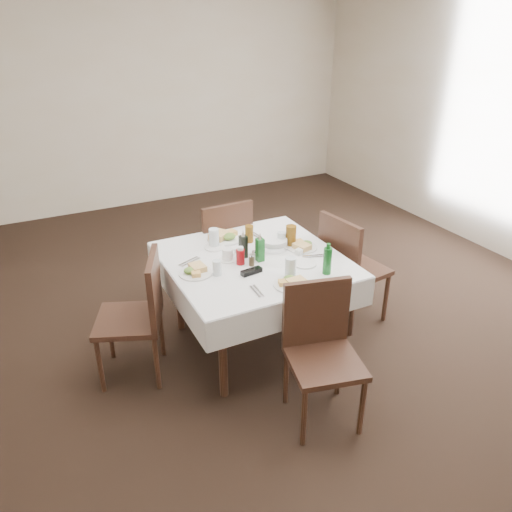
# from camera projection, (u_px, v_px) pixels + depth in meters

# --- Properties ---
(ground_plane) EXTENTS (7.00, 7.00, 0.00)m
(ground_plane) POSITION_uv_depth(u_px,v_px,m) (263.00, 330.00, 4.20)
(ground_plane) COLOR black
(room_shell) EXTENTS (6.04, 7.04, 2.80)m
(room_shell) POSITION_uv_depth(u_px,v_px,m) (264.00, 125.00, 3.43)
(room_shell) COLOR #C6B293
(room_shell) RESTS_ON ground
(dining_table) EXTENTS (1.28, 1.28, 0.76)m
(dining_table) POSITION_uv_depth(u_px,v_px,m) (254.00, 268.00, 3.75)
(dining_table) COLOR black
(dining_table) RESTS_ON ground
(chair_north) EXTENTS (0.47, 0.47, 0.97)m
(chair_north) POSITION_uv_depth(u_px,v_px,m) (223.00, 245.00, 4.40)
(chair_north) COLOR black
(chair_north) RESTS_ON ground
(chair_south) EXTENTS (0.53, 0.53, 0.93)m
(chair_south) POSITION_uv_depth(u_px,v_px,m) (321.00, 343.00, 3.15)
(chair_south) COLOR black
(chair_south) RESTS_ON ground
(chair_east) EXTENTS (0.51, 0.51, 0.97)m
(chair_east) POSITION_uv_depth(u_px,v_px,m) (348.00, 263.00, 4.09)
(chair_east) COLOR black
(chair_east) RESTS_ON ground
(chair_west) EXTENTS (0.58, 0.58, 0.95)m
(chair_west) POSITION_uv_depth(u_px,v_px,m) (141.00, 310.00, 3.49)
(chair_west) COLOR black
(chair_west) RESTS_ON ground
(meal_north) EXTENTS (0.29, 0.29, 0.06)m
(meal_north) POSITION_uv_depth(u_px,v_px,m) (225.00, 236.00, 4.00)
(meal_north) COLOR white
(meal_north) RESTS_ON dining_table
(meal_south) EXTENTS (0.24, 0.24, 0.05)m
(meal_south) POSITION_uv_depth(u_px,v_px,m) (292.00, 283.00, 3.34)
(meal_south) COLOR white
(meal_south) RESTS_ON dining_table
(meal_east) EXTENTS (0.24, 0.24, 0.05)m
(meal_east) POSITION_uv_depth(u_px,v_px,m) (302.00, 246.00, 3.86)
(meal_east) COLOR white
(meal_east) RESTS_ON dining_table
(meal_west) EXTENTS (0.24, 0.24, 0.05)m
(meal_west) POSITION_uv_depth(u_px,v_px,m) (195.00, 271.00, 3.49)
(meal_west) COLOR white
(meal_west) RESTS_ON dining_table
(side_plate_a) EXTENTS (0.16, 0.16, 0.01)m
(side_plate_a) POSITION_uv_depth(u_px,v_px,m) (215.00, 247.00, 3.87)
(side_plate_a) COLOR white
(side_plate_a) RESTS_ON dining_table
(side_plate_b) EXTENTS (0.17, 0.17, 0.01)m
(side_plate_b) POSITION_uv_depth(u_px,v_px,m) (305.00, 264.00, 3.62)
(side_plate_b) COLOR white
(side_plate_b) RESTS_ON dining_table
(water_n) EXTENTS (0.08, 0.08, 0.15)m
(water_n) POSITION_uv_depth(u_px,v_px,m) (214.00, 238.00, 3.86)
(water_n) COLOR silver
(water_n) RESTS_ON dining_table
(water_s) EXTENTS (0.08, 0.08, 0.14)m
(water_s) POSITION_uv_depth(u_px,v_px,m) (291.00, 267.00, 3.43)
(water_s) COLOR silver
(water_s) RESTS_ON dining_table
(water_e) EXTENTS (0.07, 0.07, 0.12)m
(water_e) POSITION_uv_depth(u_px,v_px,m) (282.00, 240.00, 3.86)
(water_e) COLOR silver
(water_e) RESTS_ON dining_table
(water_w) EXTENTS (0.06, 0.06, 0.11)m
(water_w) POSITION_uv_depth(u_px,v_px,m) (217.00, 268.00, 3.45)
(water_w) COLOR silver
(water_w) RESTS_ON dining_table
(iced_tea_a) EXTENTS (0.07, 0.07, 0.14)m
(iced_tea_a) POSITION_uv_depth(u_px,v_px,m) (249.00, 234.00, 3.94)
(iced_tea_a) COLOR brown
(iced_tea_a) RESTS_ON dining_table
(iced_tea_b) EXTENTS (0.08, 0.08, 0.17)m
(iced_tea_b) POSITION_uv_depth(u_px,v_px,m) (291.00, 236.00, 3.87)
(iced_tea_b) COLOR brown
(iced_tea_b) RESTS_ON dining_table
(bread_basket) EXTENTS (0.23, 0.23, 0.08)m
(bread_basket) POSITION_uv_depth(u_px,v_px,m) (274.00, 244.00, 3.85)
(bread_basket) COLOR silver
(bread_basket) RESTS_ON dining_table
(oil_cruet_dark) EXTENTS (0.05, 0.05, 0.22)m
(oil_cruet_dark) POSITION_uv_depth(u_px,v_px,m) (243.00, 246.00, 3.68)
(oil_cruet_dark) COLOR black
(oil_cruet_dark) RESTS_ON dining_table
(oil_cruet_green) EXTENTS (0.05, 0.05, 0.22)m
(oil_cruet_green) POSITION_uv_depth(u_px,v_px,m) (260.00, 249.00, 3.63)
(oil_cruet_green) COLOR #176423
(oil_cruet_green) RESTS_ON dining_table
(ketchup_bottle) EXTENTS (0.06, 0.06, 0.13)m
(ketchup_bottle) POSITION_uv_depth(u_px,v_px,m) (240.00, 256.00, 3.60)
(ketchup_bottle) COLOR #95080E
(ketchup_bottle) RESTS_ON dining_table
(salt_shaker) EXTENTS (0.03, 0.03, 0.07)m
(salt_shaker) POSITION_uv_depth(u_px,v_px,m) (254.00, 255.00, 3.68)
(salt_shaker) COLOR white
(salt_shaker) RESTS_ON dining_table
(pepper_shaker) EXTENTS (0.04, 0.04, 0.09)m
(pepper_shaker) POSITION_uv_depth(u_px,v_px,m) (252.00, 260.00, 3.59)
(pepper_shaker) COLOR #41341E
(pepper_shaker) RESTS_ON dining_table
(coffee_mug) EXTENTS (0.14, 0.13, 0.09)m
(coffee_mug) POSITION_uv_depth(u_px,v_px,m) (228.00, 255.00, 3.66)
(coffee_mug) COLOR white
(coffee_mug) RESTS_ON dining_table
(sunglasses) EXTENTS (0.16, 0.07, 0.03)m
(sunglasses) POSITION_uv_depth(u_px,v_px,m) (251.00, 271.00, 3.49)
(sunglasses) COLOR black
(sunglasses) RESTS_ON dining_table
(green_bottle) EXTENTS (0.06, 0.06, 0.23)m
(green_bottle) POSITION_uv_depth(u_px,v_px,m) (327.00, 260.00, 3.45)
(green_bottle) COLOR #176423
(green_bottle) RESTS_ON dining_table
(sugar_caddy) EXTENTS (0.10, 0.07, 0.04)m
(sugar_caddy) POSITION_uv_depth(u_px,v_px,m) (301.00, 251.00, 3.77)
(sugar_caddy) COLOR white
(sugar_caddy) RESTS_ON dining_table
(cutlery_n) EXTENTS (0.06, 0.18, 0.01)m
(cutlery_n) POSITION_uv_depth(u_px,v_px,m) (255.00, 235.00, 4.08)
(cutlery_n) COLOR silver
(cutlery_n) RESTS_ON dining_table
(cutlery_s) EXTENTS (0.05, 0.17, 0.01)m
(cutlery_s) POSITION_uv_depth(u_px,v_px,m) (257.00, 291.00, 3.27)
(cutlery_s) COLOR silver
(cutlery_s) RESTS_ON dining_table
(cutlery_e) EXTENTS (0.19, 0.10, 0.01)m
(cutlery_e) POSITION_uv_depth(u_px,v_px,m) (315.00, 256.00, 3.73)
(cutlery_e) COLOR silver
(cutlery_e) RESTS_ON dining_table
(cutlery_w) EXTENTS (0.19, 0.12, 0.01)m
(cutlery_w) POSITION_uv_depth(u_px,v_px,m) (189.00, 262.00, 3.65)
(cutlery_w) COLOR silver
(cutlery_w) RESTS_ON dining_table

